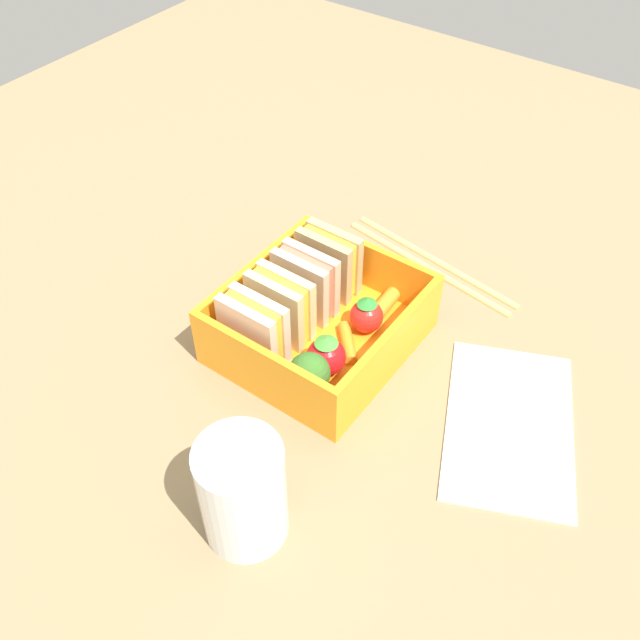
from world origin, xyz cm
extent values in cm
cube|color=#87724F|center=(0.00, 0.00, -1.00)|extent=(120.00, 120.00, 2.00)
cube|color=orange|center=(0.00, 0.00, 0.60)|extent=(15.31, 13.92, 1.20)
cube|color=orange|center=(0.00, 6.66, 3.43)|extent=(15.31, 0.60, 4.46)
cube|color=orange|center=(0.00, -6.66, 3.43)|extent=(15.31, 0.60, 4.46)
cube|color=orange|center=(-7.35, 0.00, 3.43)|extent=(0.60, 12.72, 4.46)
cube|color=orange|center=(7.35, 0.00, 3.43)|extent=(0.60, 12.72, 4.46)
cube|color=beige|center=(-5.87, 2.73, 4.10)|extent=(0.81, 5.46, 5.79)
cube|color=yellow|center=(-5.07, 2.73, 4.10)|extent=(0.81, 5.02, 5.33)
cube|color=beige|center=(-4.26, 2.73, 4.10)|extent=(0.81, 5.46, 5.79)
cube|color=#DBC180|center=(-2.50, 2.73, 4.10)|extent=(0.81, 5.46, 5.79)
cube|color=yellow|center=(-1.69, 2.73, 4.10)|extent=(0.81, 5.02, 5.33)
cube|color=#DBC180|center=(-0.88, 2.73, 4.10)|extent=(0.81, 5.46, 5.79)
cube|color=#D4B38E|center=(0.88, 2.73, 4.10)|extent=(0.81, 5.46, 5.79)
cube|color=#D87259|center=(1.69, 2.73, 4.10)|extent=(0.81, 5.02, 5.33)
cube|color=#D4B38E|center=(2.50, 2.73, 4.10)|extent=(0.81, 5.46, 5.79)
cube|color=tan|center=(4.26, 2.73, 4.10)|extent=(0.81, 5.46, 5.79)
cube|color=yellow|center=(5.07, 2.73, 4.10)|extent=(0.81, 5.02, 5.33)
cube|color=tan|center=(5.87, 2.73, 4.10)|extent=(0.81, 5.46, 5.79)
cylinder|color=#96CE66|center=(-5.72, -3.13, 1.83)|extent=(1.13, 1.13, 1.26)
sphere|color=#356A25|center=(-5.72, -3.13, 3.59)|extent=(3.23, 3.23, 3.23)
sphere|color=red|center=(-3.02, -2.78, 2.76)|extent=(3.11, 3.11, 3.11)
cone|color=green|center=(-3.02, -2.78, 4.61)|extent=(1.87, 1.87, 0.60)
cylinder|color=orange|center=(0.28, -2.77, 1.70)|extent=(3.64, 3.48, 1.01)
sphere|color=red|center=(2.67, -2.80, 2.60)|extent=(2.81, 2.81, 2.81)
cone|color=#2C8C33|center=(2.67, -2.80, 4.31)|extent=(1.68, 1.68, 0.60)
cylinder|color=orange|center=(5.75, -2.85, 1.87)|extent=(3.63, 1.52, 1.34)
cylinder|color=tan|center=(13.63, -2.52, 0.35)|extent=(3.36, 18.45, 0.70)
cylinder|color=tan|center=(14.95, -2.72, 0.35)|extent=(3.36, 18.45, 0.70)
cylinder|color=white|center=(-16.62, -5.91, 4.21)|extent=(5.67, 5.67, 8.42)
cube|color=white|center=(1.45, -16.70, 0.20)|extent=(17.80, 14.79, 0.40)
camera|label=1|loc=(-33.25, -23.99, 44.14)|focal=40.00mm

